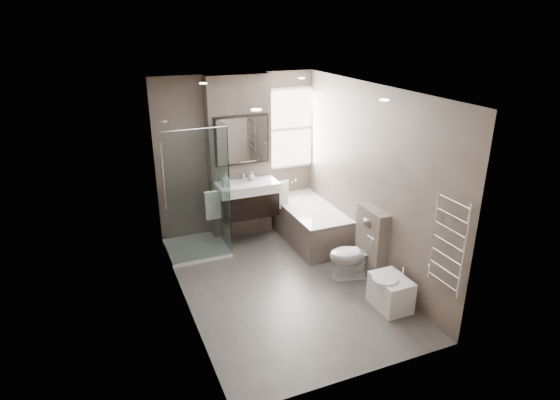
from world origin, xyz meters
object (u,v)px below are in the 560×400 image
vanity (248,198)px  bathtub (309,222)px  bidet (390,292)px  toilet (354,255)px

vanity → bathtub: 1.07m
bathtub → bidet: bearing=-87.6°
vanity → bidet: size_ratio=1.78×
vanity → bidet: bearing=-67.3°
vanity → bathtub: (0.92, -0.33, -0.43)m
vanity → toilet: bearing=-59.1°
bathtub → bidet: size_ratio=3.00×
bathtub → toilet: bearing=-88.0°
vanity → toilet: (0.97, -1.62, -0.40)m
bathtub → vanity: bearing=160.6°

